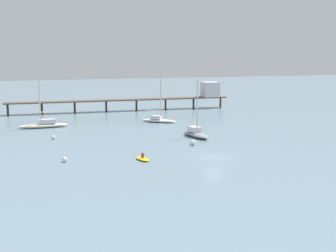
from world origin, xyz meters
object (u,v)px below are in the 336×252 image
sailboat_gray (196,133)px  mooring_buoy_far (193,143)px  dinghy_yellow (143,159)px  mooring_buoy_near (53,137)px  sailboat_white (159,119)px  sailboat_cream (44,124)px  mooring_buoy_mid (65,159)px  pier (169,94)px

sailboat_gray → mooring_buoy_far: bearing=-116.2°
dinghy_yellow → mooring_buoy_near: 21.91m
sailboat_gray → sailboat_white: sailboat_white is taller
sailboat_cream → mooring_buoy_mid: 30.12m
sailboat_cream → mooring_buoy_far: 32.84m
mooring_buoy_far → sailboat_white: bearing=84.3°
sailboat_gray → mooring_buoy_mid: bearing=-154.2°
pier → mooring_buoy_far: (-12.12, -45.33, -3.41)m
pier → mooring_buoy_far: size_ratio=66.86×
dinghy_yellow → mooring_buoy_far: bearing=34.6°
pier → sailboat_gray: size_ratio=5.57×
sailboat_cream → sailboat_white: (23.21, -0.71, -0.14)m
mooring_buoy_near → mooring_buoy_mid: size_ratio=0.94×
dinghy_yellow → mooring_buoy_mid: size_ratio=4.52×
mooring_buoy_far → mooring_buoy_mid: mooring_buoy_far is taller
dinghy_yellow → mooring_buoy_near: bearing=117.0°
sailboat_white → dinghy_yellow: 34.24m
pier → sailboat_gray: (-8.82, -38.62, -3.14)m
pier → mooring_buoy_far: 47.05m
mooring_buoy_near → mooring_buoy_mid: mooring_buoy_mid is taller
mooring_buoy_near → pier: bearing=45.5°
mooring_buoy_mid → pier: bearing=57.0°
sailboat_cream → sailboat_gray: 30.49m
sailboat_white → mooring_buoy_near: size_ratio=16.32×
sailboat_white → mooring_buoy_mid: size_ratio=15.37×
sailboat_gray → mooring_buoy_far: (-3.30, -6.71, -0.27)m
sailboat_gray → dinghy_yellow: 19.32m
sailboat_gray → mooring_buoy_far: sailboat_gray is taller
dinghy_yellow → mooring_buoy_far: 12.44m
sailboat_gray → mooring_buoy_mid: 26.21m
pier → sailboat_gray: sailboat_gray is taller
sailboat_cream → mooring_buoy_near: 13.01m
sailboat_cream → mooring_buoy_mid: bearing=-89.1°
sailboat_cream → sailboat_gray: (24.06, -18.73, -0.09)m
pier → mooring_buoy_near: (-32.31, -32.88, -3.51)m
mooring_buoy_near → dinghy_yellow: bearing=-63.0°
dinghy_yellow → mooring_buoy_mid: dinghy_yellow is taller
sailboat_cream → sailboat_gray: bearing=-37.9°
mooring_buoy_far → dinghy_yellow: bearing=-145.4°
sailboat_white → dinghy_yellow: sailboat_white is taller
mooring_buoy_far → mooring_buoy_near: bearing=148.3°
sailboat_gray → mooring_buoy_near: bearing=166.3°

